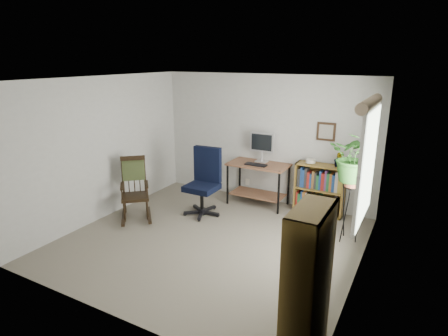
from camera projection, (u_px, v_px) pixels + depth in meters
The scene contains 18 objects.
floor at pixel (211, 240), 5.70m from camera, with size 4.20×4.00×0.00m, color gray.
ceiling at pixel (210, 79), 5.02m from camera, with size 4.20×4.00×0.00m, color silver.
wall_back at pixel (265, 139), 7.04m from camera, with size 4.20×0.00×2.40m, color beige.
wall_front at pixel (107, 214), 3.68m from camera, with size 4.20×0.00×2.40m, color beige.
wall_left at pixel (104, 148), 6.33m from camera, with size 0.00×4.00×2.40m, color beige.
wall_right at pixel (364, 189), 4.39m from camera, with size 0.00×4.00×2.40m, color beige.
window at pixel (366, 166), 4.61m from camera, with size 0.12×1.20×1.50m, color silver, non-canonical shape.
desk at pixel (258, 184), 7.01m from camera, with size 1.11×0.61×0.80m, color brown, non-canonical shape.
monitor at pixel (262, 147), 6.94m from camera, with size 0.46×0.16×0.56m, color silver, non-canonical shape.
keyboard at pixel (256, 165), 6.79m from camera, with size 0.40×0.15×0.03m, color black.
office_chair at pixel (202, 182), 6.49m from camera, with size 0.65×0.65×1.20m, color black, non-canonical shape.
rocking_chair at pixel (135, 189), 6.34m from camera, with size 0.56×0.94×1.09m, color black, non-canonical shape.
low_bookshelf at pixel (319, 189), 6.58m from camera, with size 0.86×0.29×0.90m, color olive, non-canonical shape.
tall_bookshelf at pixel (307, 288), 3.26m from camera, with size 0.28×0.66×1.51m, color olive, non-canonical shape.
plant_stand at pixel (349, 209), 5.58m from camera, with size 0.28×0.28×1.02m, color black, non-canonical shape.
spider_plant at pixel (357, 132), 5.24m from camera, with size 1.69×1.88×1.46m, color #2A6021.
potted_plant_small at pixel (338, 164), 6.31m from camera, with size 0.13×0.24×0.11m, color #2A6021.
framed_picture at pixel (326, 132), 6.42m from camera, with size 0.32×0.04×0.32m, color black, non-canonical shape.
Camera 1 is at (2.64, -4.43, 2.68)m, focal length 30.00 mm.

